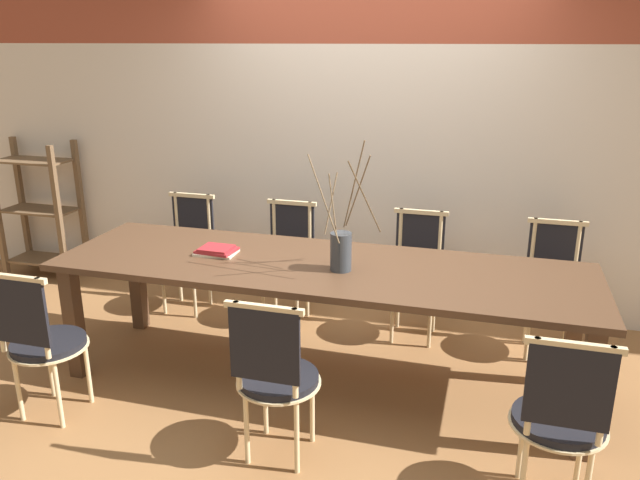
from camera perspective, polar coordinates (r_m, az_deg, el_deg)
ground_plane at (r=4.04m, az=-0.00°, el=-12.60°), size 16.00×16.00×0.00m
wall_rear at (r=4.80m, az=4.50°, el=12.45°), size 12.00×0.06×3.20m
dining_table at (r=3.74m, az=-0.00°, el=-3.42°), size 3.20×0.94×0.78m
chair_near_leftend at (r=3.78m, az=-24.13°, el=-8.20°), size 0.43×0.43×0.90m
chair_near_left at (r=3.13m, az=-4.06°, el=-12.06°), size 0.43×0.43×0.90m
chair_near_center at (r=3.01m, az=21.13°, el=-14.76°), size 0.43×0.43×0.90m
chair_far_leftend at (r=4.98m, az=-12.03°, el=-0.80°), size 0.43×0.43×0.90m
chair_far_left at (r=4.67m, az=-3.02°, el=-1.71°), size 0.43×0.43×0.90m
chair_far_center at (r=4.46m, az=8.80°, el=-2.84°), size 0.43×0.43×0.90m
chair_far_right at (r=4.46m, az=20.47°, el=-3.83°), size 0.43×0.43×0.90m
vase_centerpiece at (r=3.57m, az=1.94°, el=-0.83°), size 0.40×0.38×0.76m
book_stack at (r=3.93m, az=-9.43°, el=-0.96°), size 0.25×0.20×0.05m
shelving_rack at (r=6.05m, az=-24.24°, el=2.48°), size 0.68×0.35×1.22m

